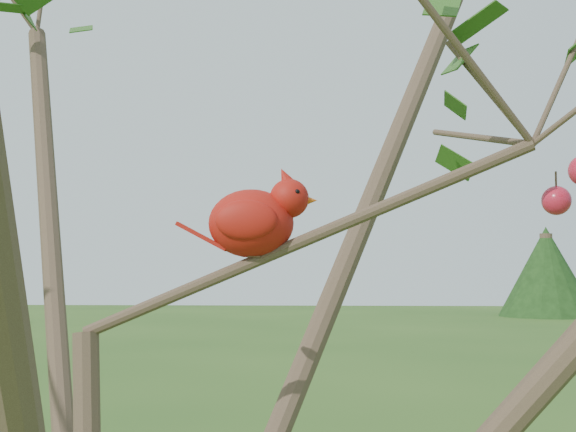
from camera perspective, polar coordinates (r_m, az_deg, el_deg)
The scene contains 3 objects.
crabapple_tree at distance 1.01m, azimuth -12.01°, elevation 1.02°, with size 2.35×2.05×2.95m.
cardinal at distance 1.08m, azimuth -2.31°, elevation -0.27°, with size 0.19×0.10×0.13m.
distant_trees at distance 26.53m, azimuth 4.03°, elevation -4.59°, with size 38.63×16.74×3.61m.
Camera 1 is at (0.28, -1.00, 2.04)m, focal length 50.00 mm.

